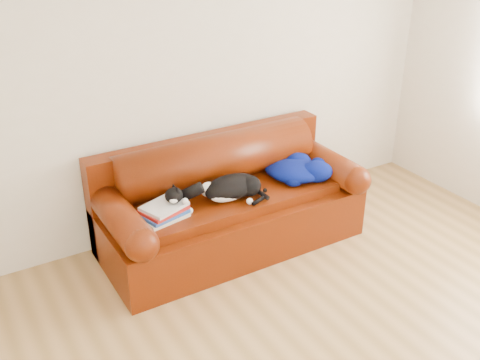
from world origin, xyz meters
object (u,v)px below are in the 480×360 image
object	(u,v)px
book_stack	(163,211)
cat	(231,188)
blanket	(297,169)
sofa_base	(231,219)

from	to	relation	value
book_stack	cat	distance (m)	0.56
book_stack	blanket	distance (m)	1.23
sofa_base	cat	size ratio (longest dim) A/B	3.40
cat	blanket	world-z (taller)	cat
cat	book_stack	bearing A→B (deg)	-155.75
blanket	cat	bearing A→B (deg)	-176.68
sofa_base	book_stack	size ratio (longest dim) A/B	5.68
sofa_base	cat	bearing A→B (deg)	-120.47
cat	blanket	size ratio (longest dim) A/B	1.04
book_stack	cat	bearing A→B (deg)	-0.47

